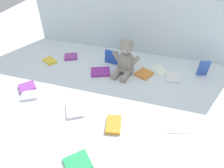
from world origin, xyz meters
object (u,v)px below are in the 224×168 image
Objects in this scene: book_case_4 at (71,57)px; book_case_5 at (100,72)px; book_case_3 at (78,163)px; book_case_7 at (114,124)px; book_case_9 at (160,70)px; book_case_6 at (172,77)px; book_case_0 at (75,110)px; book_case_1 at (177,127)px; teddy_bear at (125,61)px; book_case_12 at (27,87)px; book_case_2 at (144,74)px; book_case_11 at (30,95)px; book_case_8 at (203,68)px; book_case_10 at (111,57)px; book_case_13 at (50,61)px.

book_case_5 is at bearing -48.49° from book_case_4.
book_case_3 is 0.83× the size of book_case_5.
book_case_7 reaches higher than book_case_5.
book_case_4 is at bearing -134.77° from book_case_5.
book_case_6 is at bearing 102.90° from book_case_9.
book_case_5 is (0.02, 0.38, 0.00)m from book_case_0.
book_case_3 is at bearing -66.16° from book_case_1.
teddy_bear is 2.52× the size of book_case_12.
book_case_4 is (-0.58, 0.06, -0.00)m from book_case_2.
book_case_0 is 1.27× the size of book_case_11.
book_case_2 reaches higher than book_case_3.
book_case_9 is at bearing 89.62° from book_case_5.
book_case_4 is 0.73× the size of book_case_5.
book_case_5 reaches higher than book_case_1.
book_case_4 reaches higher than book_case_1.
book_case_8 is at bearing -77.56° from book_case_3.
teddy_bear reaches higher than book_case_11.
book_case_8 is 1.20× the size of book_case_12.
book_case_10 is at bearing 96.57° from book_case_7.
book_case_10 is (-0.09, 0.82, 0.04)m from book_case_3.
book_case_8 is 0.87× the size of book_case_9.
book_case_6 is 1.09× the size of book_case_13.
book_case_13 is at bearing -7.22° from book_case_3.
teddy_bear reaches higher than book_case_4.
teddy_bear is 2.61× the size of book_case_11.
book_case_10 reaches higher than book_case_1.
book_case_9 is (0.24, 0.09, -0.09)m from teddy_bear.
book_case_8 reaches higher than book_case_7.
book_case_3 is 0.88m from book_case_13.
book_case_6 is (0.36, 0.75, 0.00)m from book_case_3.
teddy_bear is at bearing 101.78° from book_case_11.
book_case_5 is (-0.12, 0.67, 0.00)m from book_case_3.
book_case_0 reaches higher than book_case_1.
book_case_7 is 1.02× the size of book_case_8.
book_case_4 is 1.02× the size of book_case_11.
book_case_3 is (-0.41, -0.33, 0.00)m from book_case_1.
book_case_12 reaches higher than book_case_3.
book_case_10 is 0.61m from book_case_12.
book_case_1 is 1.06× the size of book_case_3.
book_case_13 is at bearing -4.86° from book_case_6.
book_case_7 is at bearing -90.81° from book_case_1.
book_case_12 is at bearing 14.68° from book_case_6.
book_case_7 is at bearing -64.73° from book_case_3.
book_case_11 is (-0.55, 0.07, -0.00)m from book_case_7.
book_case_6 is 1.18× the size of book_case_11.
book_case_11 is 0.97× the size of book_case_12.
book_case_11 is (-0.33, -0.35, 0.00)m from book_case_5.
book_case_0 is at bearing -102.01° from teddy_bear.
teddy_bear is at bearing -18.12° from book_case_9.
book_case_9 is 1.32× the size of book_case_10.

